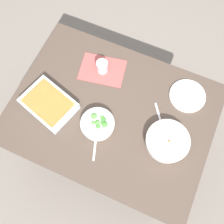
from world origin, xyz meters
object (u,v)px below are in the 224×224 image
(broccoli_bowl, at_px, (98,124))
(spoon_by_stew, at_px, (160,120))
(side_plate, at_px, (187,96))
(drink_cup, at_px, (102,67))
(stew_bowl, at_px, (167,141))
(baking_dish, at_px, (49,104))
(spoon_by_broccoli, at_px, (96,141))

(broccoli_bowl, height_order, spoon_by_stew, broccoli_bowl)
(broccoli_bowl, relative_size, spoon_by_stew, 1.29)
(side_plate, bearing_deg, broccoli_bowl, -137.14)
(spoon_by_stew, bearing_deg, drink_cup, 159.37)
(side_plate, bearing_deg, stew_bowl, -93.36)
(broccoli_bowl, distance_m, spoon_by_stew, 0.37)
(broccoli_bowl, xyz_separation_m, spoon_by_stew, (0.32, 0.18, -0.03))
(baking_dish, bearing_deg, drink_cup, 61.93)
(broccoli_bowl, bearing_deg, drink_cup, 110.59)
(drink_cup, height_order, side_plate, drink_cup)
(side_plate, bearing_deg, spoon_by_stew, -114.28)
(drink_cup, xyz_separation_m, spoon_by_broccoli, (0.16, -0.44, -0.03))
(spoon_by_stew, bearing_deg, broccoli_bowl, -151.52)
(stew_bowl, height_order, spoon_by_stew, stew_bowl)
(broccoli_bowl, bearing_deg, stew_bowl, 9.36)
(baking_dish, xyz_separation_m, side_plate, (0.74, 0.39, -0.03))
(baking_dish, relative_size, drink_cup, 4.12)
(broccoli_bowl, bearing_deg, baking_dish, -179.08)
(spoon_by_broccoli, bearing_deg, baking_dish, 165.94)
(baking_dish, bearing_deg, spoon_by_broccoli, -14.06)
(broccoli_bowl, relative_size, spoon_by_broccoli, 1.16)
(spoon_by_broccoli, bearing_deg, spoon_by_stew, 42.36)
(baking_dish, relative_size, spoon_by_broccoli, 2.04)
(drink_cup, bearing_deg, spoon_by_stew, -20.63)
(side_plate, xyz_separation_m, spoon_by_broccoli, (-0.39, -0.48, -0.00))
(stew_bowl, bearing_deg, broccoli_bowl, -170.64)
(stew_bowl, xyz_separation_m, broccoli_bowl, (-0.40, -0.07, -0.00))
(spoon_by_stew, distance_m, spoon_by_broccoli, 0.40)
(stew_bowl, bearing_deg, spoon_by_broccoli, -156.91)
(stew_bowl, height_order, drink_cup, drink_cup)
(stew_bowl, bearing_deg, drink_cup, 152.20)
(side_plate, xyz_separation_m, spoon_by_stew, (-0.10, -0.21, -0.00))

